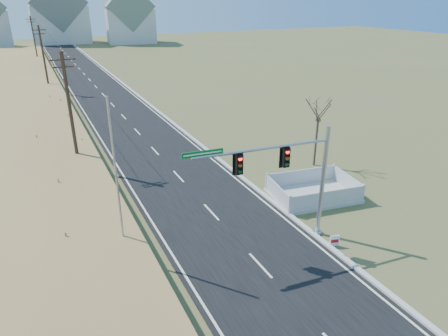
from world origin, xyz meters
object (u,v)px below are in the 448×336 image
traffic_signal_mast (294,174)px  open_sign (334,241)px  flagpole (119,199)px  fence_enclosure (313,193)px  bare_tree (319,108)px

traffic_signal_mast → open_sign: traffic_signal_mast is taller
flagpole → fence_enclosure: bearing=5.3°
fence_enclosure → open_sign: 5.85m
fence_enclosure → open_sign: size_ratio=9.13×
fence_enclosure → bare_tree: size_ratio=1.05×
fence_enclosure → open_sign: fence_enclosure is taller
open_sign → flagpole: (-10.43, 4.03, 3.04)m
open_sign → bare_tree: size_ratio=0.11×
traffic_signal_mast → flagpole: flagpole is taller
fence_enclosure → open_sign: bearing=-108.1°
fence_enclosure → flagpole: size_ratio=0.72×
traffic_signal_mast → flagpole: bearing=169.5°
traffic_signal_mast → bare_tree: traffic_signal_mast is taller
flagpole → open_sign: bearing=-21.1°
flagpole → bare_tree: (16.57, 5.67, 1.30)m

